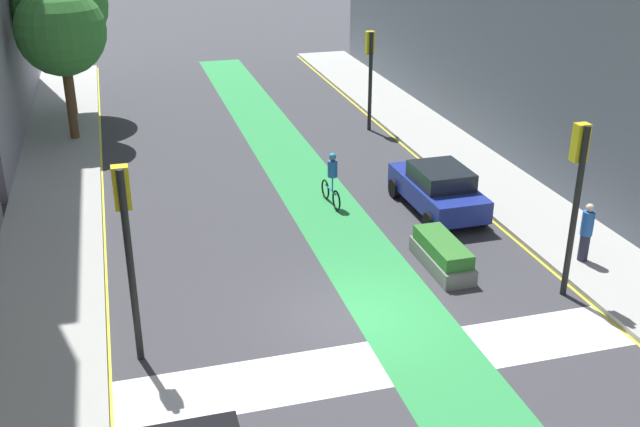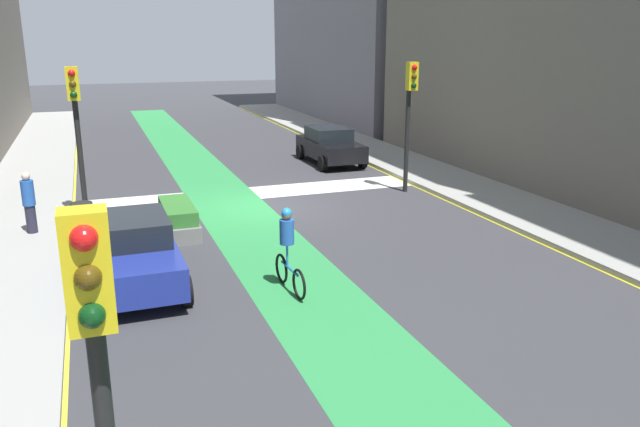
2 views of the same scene
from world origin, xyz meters
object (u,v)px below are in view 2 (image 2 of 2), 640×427
at_px(traffic_signal_near_right, 76,115).
at_px(pedestrian_sidewalk_right_a, 29,202).
at_px(traffic_signal_far_right, 98,360).
at_px(cyclist_in_lane, 288,248).
at_px(car_black_left_near, 330,145).
at_px(traffic_signal_near_left, 410,103).
at_px(car_blue_right_far, 133,252).
at_px(median_planter, 178,219).

bearing_deg(traffic_signal_near_right, pedestrian_sidewalk_right_a, 40.49).
relative_size(traffic_signal_far_right, cyclist_in_lane, 2.27).
bearing_deg(car_black_left_near, traffic_signal_near_left, 96.55).
xyz_separation_m(traffic_signal_far_right, car_black_left_near, (-9.90, -20.81, -2.15)).
distance_m(traffic_signal_far_right, cyclist_in_lane, 8.83).
bearing_deg(pedestrian_sidewalk_right_a, car_blue_right_far, 117.72).
distance_m(traffic_signal_near_right, pedestrian_sidewalk_right_a, 2.86).
bearing_deg(median_planter, cyclist_in_lane, 108.50).
bearing_deg(median_planter, pedestrian_sidewalk_right_a, -13.02).
xyz_separation_m(car_blue_right_far, pedestrian_sidewalk_right_a, (2.41, -4.58, 0.22)).
relative_size(traffic_signal_near_right, traffic_signal_near_left, 1.00).
height_order(traffic_signal_near_left, traffic_signal_far_right, traffic_signal_near_left).
bearing_deg(car_black_left_near, pedestrian_sidewalk_right_a, 31.73).
relative_size(traffic_signal_near_right, cyclist_in_lane, 2.47).
bearing_deg(traffic_signal_far_right, traffic_signal_near_right, -89.04).
height_order(traffic_signal_near_right, pedestrian_sidewalk_right_a, traffic_signal_near_right).
xyz_separation_m(traffic_signal_near_right, median_planter, (-2.47, 2.11, -2.80)).
bearing_deg(traffic_signal_near_right, traffic_signal_far_right, 90.96).
bearing_deg(cyclist_in_lane, traffic_signal_near_left, -132.85).
height_order(traffic_signal_far_right, cyclist_in_lane, traffic_signal_far_right).
distance_m(car_black_left_near, median_planter, 11.14).
xyz_separation_m(car_black_left_near, cyclist_in_lane, (5.98, 13.14, 0.17)).
distance_m(car_blue_right_far, cyclist_in_lane, 3.48).
bearing_deg(median_planter, car_blue_right_far, 68.23).
relative_size(car_black_left_near, median_planter, 1.63).
height_order(car_black_left_near, pedestrian_sidewalk_right_a, pedestrian_sidewalk_right_a).
distance_m(cyclist_in_lane, pedestrian_sidewalk_right_a, 8.19).
height_order(car_black_left_near, median_planter, car_black_left_near).
height_order(car_black_left_near, cyclist_in_lane, cyclist_in_lane).
bearing_deg(cyclist_in_lane, car_blue_right_far, -23.87).
xyz_separation_m(traffic_signal_far_right, car_blue_right_far, (-0.75, -9.07, -2.15)).
xyz_separation_m(car_black_left_near, car_blue_right_far, (9.16, 11.73, 0.00)).
height_order(traffic_signal_near_right, cyclist_in_lane, traffic_signal_near_right).
bearing_deg(car_blue_right_far, traffic_signal_near_right, -80.26).
bearing_deg(traffic_signal_far_right, median_planter, -99.86).
height_order(traffic_signal_far_right, car_blue_right_far, traffic_signal_far_right).
bearing_deg(cyclist_in_lane, pedestrian_sidewalk_right_a, -47.00).
height_order(car_blue_right_far, median_planter, car_blue_right_far).
bearing_deg(traffic_signal_near_left, median_planter, 14.04).
xyz_separation_m(traffic_signal_near_right, traffic_signal_near_left, (-10.83, 0.01, -0.01)).
distance_m(traffic_signal_near_right, traffic_signal_near_left, 10.83).
relative_size(pedestrian_sidewalk_right_a, median_planter, 0.66).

